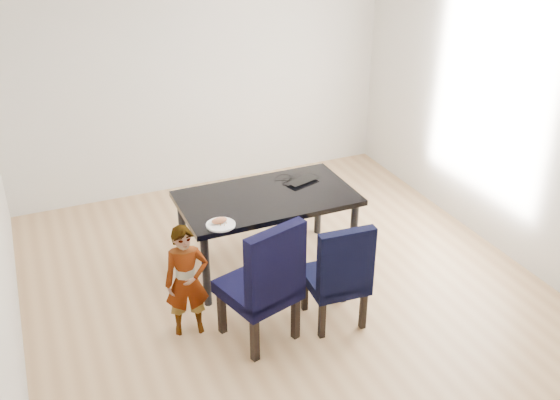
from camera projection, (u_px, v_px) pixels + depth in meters
name	position (u px, v px, depth m)	size (l,w,h in m)	color
floor	(289.00, 293.00, 5.64)	(4.50, 5.00, 0.01)	tan
wall_back	(199.00, 75.00, 7.05)	(4.50, 0.01, 2.70)	silver
wall_front	(505.00, 347.00, 2.97)	(4.50, 0.01, 2.70)	silver
wall_right	(510.00, 117.00, 5.81)	(0.01, 5.00, 2.70)	white
dining_table	(267.00, 231.00, 5.87)	(1.60, 0.90, 0.75)	black
chair_left	(258.00, 279.00, 4.87)	(0.52, 0.55, 1.09)	black
chair_right	(335.00, 271.00, 5.09)	(0.46, 0.48, 0.96)	black
child	(187.00, 281.00, 4.95)	(0.36, 0.23, 0.97)	orange
plate	(221.00, 225.00, 5.21)	(0.25, 0.25, 0.01)	white
sandwich	(219.00, 221.00, 5.20)	(0.14, 0.06, 0.05)	#B0653F
laptop	(300.00, 179.00, 5.98)	(0.32, 0.21, 0.03)	black
cable_tangle	(290.00, 182.00, 5.94)	(0.15, 0.15, 0.01)	black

